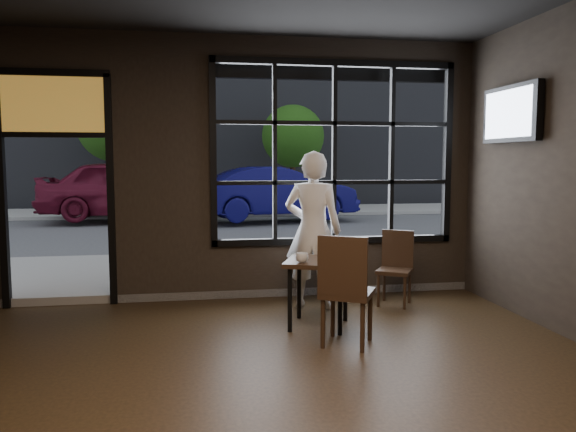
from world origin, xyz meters
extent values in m
cube|color=black|center=(1.20, 3.50, 1.80)|extent=(3.06, 0.12, 2.28)
cube|color=orange|center=(-2.10, 3.50, 2.35)|extent=(1.20, 0.06, 0.70)
cube|color=#545456|center=(0.00, 24.00, -0.02)|extent=(60.00, 41.00, 0.04)
cube|color=#5B5956|center=(0.00, 23.00, 7.50)|extent=(28.00, 12.00, 15.00)
cube|color=black|center=(0.72, 2.19, 0.35)|extent=(0.83, 0.83, 0.70)
cube|color=black|center=(0.86, 1.59, 0.52)|extent=(0.61, 0.61, 1.04)
cube|color=black|center=(1.79, 2.88, 0.44)|extent=(0.52, 0.52, 0.87)
imported|color=white|center=(0.81, 2.94, 0.91)|extent=(0.78, 0.65, 1.81)
imported|color=silver|center=(0.52, 2.07, 0.74)|extent=(0.17, 0.17, 0.10)
cube|color=black|center=(2.93, 2.42, 2.22)|extent=(0.12, 1.06, 0.62)
imported|color=#0A0945|center=(1.70, 11.90, 0.82)|extent=(4.57, 2.27, 1.44)
imported|color=#5C0F22|center=(-2.29, 12.63, 0.92)|extent=(4.82, 1.96, 1.64)
cylinder|color=#332114|center=(-3.02, 15.31, 1.07)|extent=(0.19, 0.19, 2.14)
sphere|color=#224C11|center=(-3.02, 15.31, 2.82)|extent=(2.34, 2.34, 2.34)
cylinder|color=#332114|center=(2.72, 15.18, 0.95)|extent=(0.17, 0.17, 1.90)
sphere|color=#346B1E|center=(2.72, 15.18, 2.50)|extent=(2.08, 2.08, 2.08)
camera|label=1|loc=(-0.52, -3.35, 1.71)|focal=35.00mm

